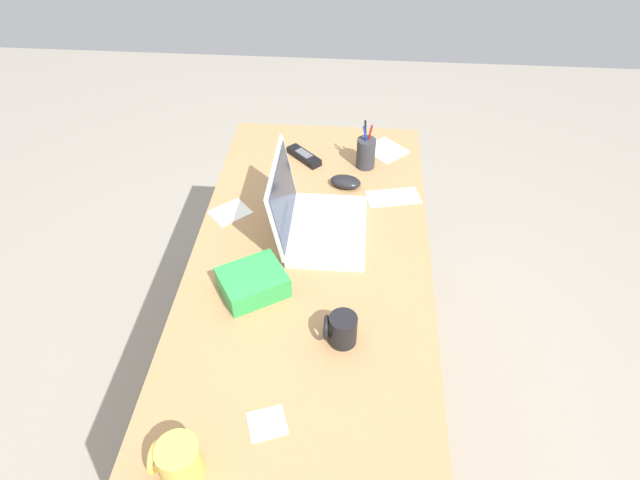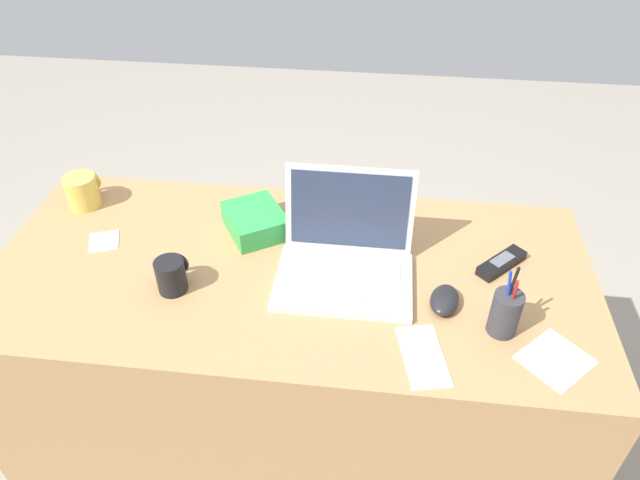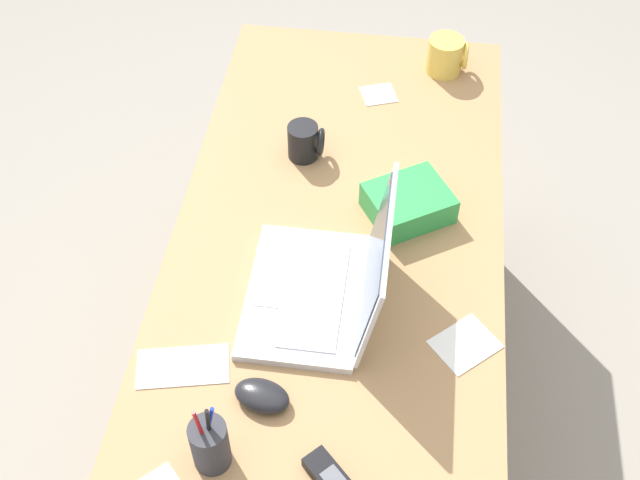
# 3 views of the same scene
# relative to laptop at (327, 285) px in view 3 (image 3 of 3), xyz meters

# --- Properties ---
(ground_plane) EXTENTS (6.00, 6.00, 0.00)m
(ground_plane) POSITION_rel_laptop_xyz_m (-0.14, -0.00, -0.78)
(ground_plane) COLOR gray
(desk) EXTENTS (1.53, 0.70, 0.73)m
(desk) POSITION_rel_laptop_xyz_m (-0.14, -0.00, -0.41)
(desk) COLOR #A87C4F
(desk) RESTS_ON ground
(laptop) EXTENTS (0.33, 0.27, 0.24)m
(laptop) POSITION_rel_laptop_xyz_m (0.00, 0.00, 0.00)
(laptop) COLOR silver
(laptop) RESTS_ON desk
(computer_mouse) EXTENTS (0.09, 0.12, 0.04)m
(computer_mouse) POSITION_rel_laptop_xyz_m (0.24, -0.09, -0.03)
(computer_mouse) COLOR black
(computer_mouse) RESTS_ON desk
(coffee_mug_white) EXTENTS (0.09, 0.10, 0.09)m
(coffee_mug_white) POSITION_rel_laptop_xyz_m (-0.77, 0.21, -0.00)
(coffee_mug_white) COLOR #E0BC4C
(coffee_mug_white) RESTS_ON desk
(coffee_mug_tall) EXTENTS (0.07, 0.08, 0.09)m
(coffee_mug_tall) POSITION_rel_laptop_xyz_m (-0.41, -0.11, -0.01)
(coffee_mug_tall) COLOR black
(coffee_mug_tall) RESTS_ON desk
(pen_holder) EXTENTS (0.07, 0.07, 0.18)m
(pen_holder) POSITION_rel_laptop_xyz_m (0.36, -0.15, 0.01)
(pen_holder) COLOR #333338
(pen_holder) RESTS_ON desk
(snack_bag) EXTENTS (0.21, 0.22, 0.06)m
(snack_bag) POSITION_rel_laptop_xyz_m (-0.26, 0.14, -0.02)
(snack_bag) COLOR green
(snack_bag) RESTS_ON desk
(paper_note_near_laptop) EXTENTS (0.10, 0.10, 0.00)m
(paper_note_near_laptop) POSITION_rel_laptop_xyz_m (-0.65, 0.05, -0.05)
(paper_note_near_laptop) COLOR white
(paper_note_near_laptop) RESTS_ON desk
(paper_note_left) EXTENTS (0.12, 0.19, 0.00)m
(paper_note_left) POSITION_rel_laptop_xyz_m (0.19, -0.25, -0.05)
(paper_note_left) COLOR white
(paper_note_left) RESTS_ON desk
(paper_note_front) EXTENTS (0.15, 0.15, 0.00)m
(paper_note_front) POSITION_rel_laptop_xyz_m (0.07, 0.27, -0.05)
(paper_note_front) COLOR white
(paper_note_front) RESTS_ON desk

